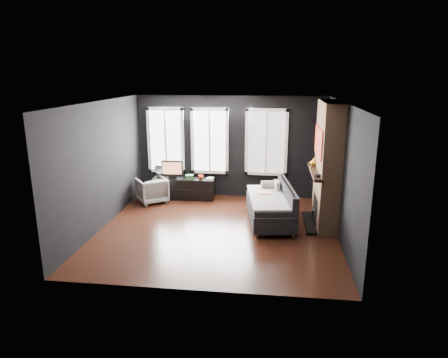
# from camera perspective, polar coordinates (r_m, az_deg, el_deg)

# --- Properties ---
(floor) EXTENTS (5.00, 5.00, 0.00)m
(floor) POSITION_cam_1_polar(r_m,az_deg,el_deg) (8.65, -0.91, -7.22)
(floor) COLOR black
(floor) RESTS_ON ground
(ceiling) EXTENTS (5.00, 5.00, 0.00)m
(ceiling) POSITION_cam_1_polar(r_m,az_deg,el_deg) (8.03, -0.99, 10.91)
(ceiling) COLOR white
(ceiling) RESTS_ON ground
(wall_back) EXTENTS (5.00, 0.02, 2.70)m
(wall_back) POSITION_cam_1_polar(r_m,az_deg,el_deg) (10.67, 0.92, 4.60)
(wall_back) COLOR black
(wall_back) RESTS_ON ground
(wall_left) EXTENTS (0.02, 5.00, 2.70)m
(wall_left) POSITION_cam_1_polar(r_m,az_deg,el_deg) (8.93, -17.06, 1.90)
(wall_left) COLOR black
(wall_left) RESTS_ON ground
(wall_right) EXTENTS (0.02, 5.00, 2.70)m
(wall_right) POSITION_cam_1_polar(r_m,az_deg,el_deg) (8.28, 16.46, 0.95)
(wall_right) COLOR black
(wall_right) RESTS_ON ground
(windows) EXTENTS (4.00, 0.16, 1.76)m
(windows) POSITION_cam_1_polar(r_m,az_deg,el_deg) (10.55, -1.55, 10.12)
(windows) COLOR white
(windows) RESTS_ON wall_back
(fireplace) EXTENTS (0.70, 1.62, 2.70)m
(fireplace) POSITION_cam_1_polar(r_m,az_deg,el_deg) (8.83, 14.58, 1.93)
(fireplace) COLOR #93724C
(fireplace) RESTS_ON floor
(sofa) EXTENTS (1.28, 2.14, 0.87)m
(sofa) POSITION_cam_1_polar(r_m,az_deg,el_deg) (8.99, 6.59, -3.51)
(sofa) COLOR #232326
(sofa) RESTS_ON floor
(stripe_pillow) EXTENTS (0.14, 0.37, 0.36)m
(stripe_pillow) POSITION_cam_1_polar(r_m,az_deg,el_deg) (9.48, 7.54, -1.35)
(stripe_pillow) COLOR gray
(stripe_pillow) RESTS_ON sofa
(armchair) EXTENTS (0.94, 0.93, 0.71)m
(armchair) POSITION_cam_1_polar(r_m,az_deg,el_deg) (10.49, -10.26, -1.41)
(armchair) COLOR silver
(armchair) RESTS_ON floor
(media_console) EXTENTS (1.65, 0.56, 0.56)m
(media_console) POSITION_cam_1_polar(r_m,az_deg,el_deg) (10.72, -5.72, -1.30)
(media_console) COLOR black
(media_console) RESTS_ON floor
(monitor) EXTENTS (0.60, 0.14, 0.53)m
(monitor) POSITION_cam_1_polar(r_m,az_deg,el_deg) (10.65, -7.40, 1.58)
(monitor) COLOR black
(monitor) RESTS_ON media_console
(desk_fan) EXTENTS (0.32, 0.32, 0.36)m
(desk_fan) POSITION_cam_1_polar(r_m,az_deg,el_deg) (10.75, -9.24, 1.17)
(desk_fan) COLOR #A0A0A0
(desk_fan) RESTS_ON media_console
(mug) EXTENTS (0.14, 0.11, 0.13)m
(mug) POSITION_cam_1_polar(r_m,az_deg,el_deg) (10.50, -3.33, 0.37)
(mug) COLOR red
(mug) RESTS_ON media_console
(book) EXTENTS (0.17, 0.05, 0.23)m
(book) POSITION_cam_1_polar(r_m,az_deg,el_deg) (10.56, -2.43, 0.72)
(book) COLOR #C2B49A
(book) RESTS_ON media_console
(storage_box) EXTENTS (0.23, 0.17, 0.11)m
(storage_box) POSITION_cam_1_polar(r_m,az_deg,el_deg) (10.52, -4.94, 0.30)
(storage_box) COLOR #2E6736
(storage_box) RESTS_ON media_console
(mantel_vase) EXTENTS (0.22, 0.22, 0.17)m
(mantel_vase) POSITION_cam_1_polar(r_m,az_deg,el_deg) (9.24, 12.68, 2.38)
(mantel_vase) COLOR gold
(mantel_vase) RESTS_ON fireplace
(mantel_clock) EXTENTS (0.18, 0.18, 0.04)m
(mantel_clock) POSITION_cam_1_polar(r_m,az_deg,el_deg) (8.29, 13.29, 0.48)
(mantel_clock) COLOR black
(mantel_clock) RESTS_ON fireplace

